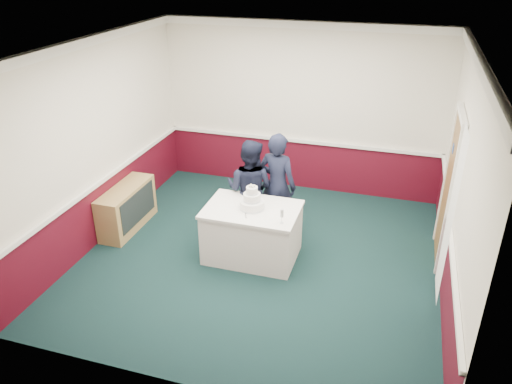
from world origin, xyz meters
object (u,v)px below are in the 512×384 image
(cake_table, at_px, (252,232))
(wedding_cake, at_px, (252,201))
(person_man, at_px, (250,189))
(cake_knife, at_px, (245,214))
(sideboard, at_px, (127,208))
(champagne_flute, at_px, (282,214))
(person_woman, at_px, (277,186))

(cake_table, bearing_deg, wedding_cake, 90.00)
(person_man, bearing_deg, cake_knife, 109.22)
(sideboard, height_order, champagne_flute, champagne_flute)
(person_man, bearing_deg, wedding_cake, 116.14)
(cake_knife, xyz_separation_m, person_woman, (0.20, 0.92, 0.04))
(wedding_cake, bearing_deg, champagne_flute, -29.25)
(cake_knife, distance_m, champagne_flute, 0.55)
(person_woman, bearing_deg, champagne_flute, 119.92)
(cake_table, relative_size, champagne_flute, 6.44)
(person_woman, bearing_deg, person_man, 30.75)
(sideboard, relative_size, person_woman, 0.72)
(sideboard, bearing_deg, cake_table, -5.77)
(wedding_cake, xyz_separation_m, person_man, (-0.22, 0.59, -0.12))
(cake_table, relative_size, person_woman, 0.79)
(cake_table, bearing_deg, person_man, 110.29)
(sideboard, xyz_separation_m, cake_table, (2.15, -0.22, 0.05))
(cake_knife, xyz_separation_m, person_man, (-0.19, 0.79, -0.01))
(wedding_cake, distance_m, person_man, 0.64)
(sideboard, bearing_deg, person_man, 10.83)
(cake_table, xyz_separation_m, person_woman, (0.17, 0.72, 0.43))
(champagne_flute, bearing_deg, person_woman, 108.02)
(wedding_cake, xyz_separation_m, person_woman, (0.17, 0.72, -0.06))
(sideboard, bearing_deg, cake_knife, -11.13)
(cake_knife, relative_size, person_man, 0.14)
(champagne_flute, bearing_deg, wedding_cake, 150.75)
(wedding_cake, xyz_separation_m, champagne_flute, (0.50, -0.28, 0.03))
(cake_table, xyz_separation_m, cake_knife, (-0.03, -0.20, 0.39))
(cake_table, relative_size, wedding_cake, 3.63)
(person_woman, bearing_deg, cake_knife, 89.37)
(cake_table, xyz_separation_m, person_man, (-0.22, 0.59, 0.38))
(sideboard, relative_size, wedding_cake, 3.30)
(sideboard, bearing_deg, champagne_flute, -10.63)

